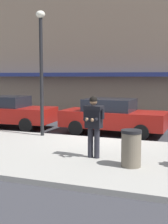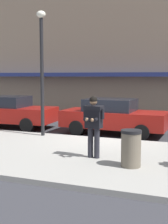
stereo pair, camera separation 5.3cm
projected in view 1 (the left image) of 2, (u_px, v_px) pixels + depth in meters
The scene contains 9 objects.
ground_plane at pixel (104, 140), 12.33m from camera, with size 80.00×80.00×0.00m, color #333338.
sidewalk at pixel (108, 158), 9.32m from camera, with size 32.00×5.30×0.14m, color #99968E.
curb_paint_line at pixel (129, 141), 12.03m from camera, with size 28.00×0.12×0.01m, color silver.
storefront_facade at pixel (161, 6), 19.09m from camera, with size 28.00×4.70×13.63m.
parked_sedan_near at pixel (8, 111), 15.22m from camera, with size 4.59×2.11×1.54m.
parked_sedan_mid at pixel (113, 116), 13.48m from camera, with size 4.56×2.05×1.54m.
man_texting_on_phone at pixel (94, 120), 9.00m from camera, with size 0.65×0.60×1.81m.
street_lamp_post at pixel (41, 60), 12.19m from camera, with size 0.36×0.36×4.88m.
trash_bin at pixel (131, 148), 8.19m from camera, with size 0.55×0.55×0.98m.
Camera 1 is at (3.53, -11.62, 2.53)m, focal length 50.00 mm.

